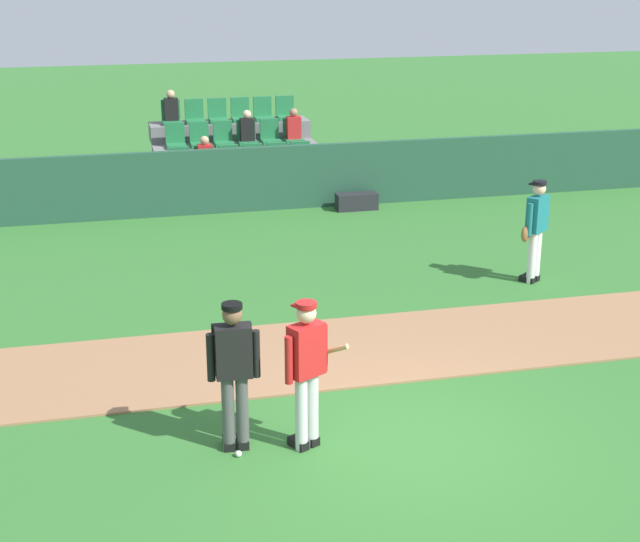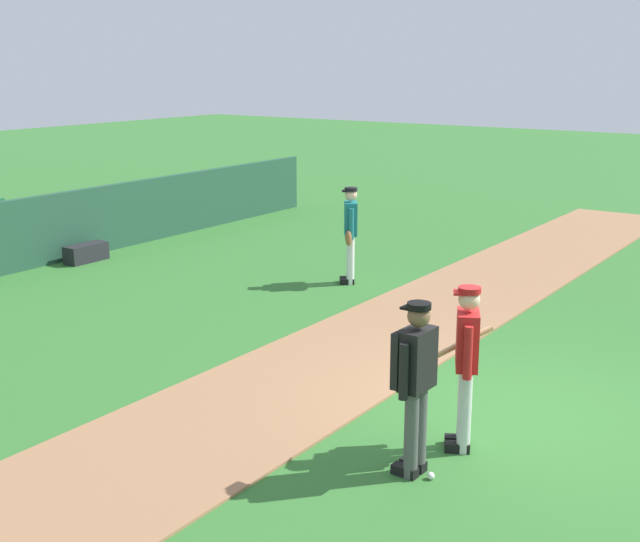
% 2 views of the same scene
% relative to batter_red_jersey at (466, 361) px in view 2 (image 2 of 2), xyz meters
% --- Properties ---
extents(ground_plane, '(80.00, 80.00, 0.00)m').
position_rel_batter_red_jersey_xyz_m(ground_plane, '(1.12, -0.15, -0.97)').
color(ground_plane, '#33702D').
extents(infield_dirt_path, '(28.00, 2.38, 0.03)m').
position_rel_batter_red_jersey_xyz_m(infield_dirt_path, '(1.12, 2.50, -0.95)').
color(infield_dirt_path, '#9E704C').
rests_on(infield_dirt_path, ground).
extents(batter_red_jersey, '(0.74, 0.70, 1.76)m').
position_rel_batter_red_jersey_xyz_m(batter_red_jersey, '(0.00, 0.00, 0.00)').
color(batter_red_jersey, silver).
rests_on(batter_red_jersey, ground).
extents(umpire_home_plate, '(0.59, 0.31, 1.76)m').
position_rel_batter_red_jersey_xyz_m(umpire_home_plate, '(-0.79, 0.16, 0.03)').
color(umpire_home_plate, '#4C4C4C').
rests_on(umpire_home_plate, ground).
extents(runner_teal_jersey, '(0.61, 0.46, 1.76)m').
position_rel_batter_red_jersey_xyz_m(runner_teal_jersey, '(5.00, 4.62, -0.01)').
color(runner_teal_jersey, white).
rests_on(runner_teal_jersey, ground).
extents(baseball, '(0.07, 0.07, 0.07)m').
position_rel_batter_red_jersey_xyz_m(baseball, '(-0.79, -0.04, -0.93)').
color(baseball, white).
rests_on(baseball, ground).
extents(equipment_bag, '(0.90, 0.36, 0.36)m').
position_rel_batter_red_jersey_xyz_m(equipment_bag, '(3.40, 9.93, -0.79)').
color(equipment_bag, '#232328').
rests_on(equipment_bag, ground).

